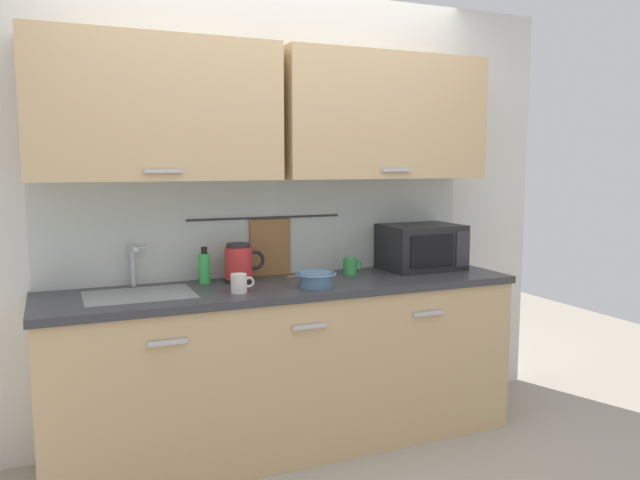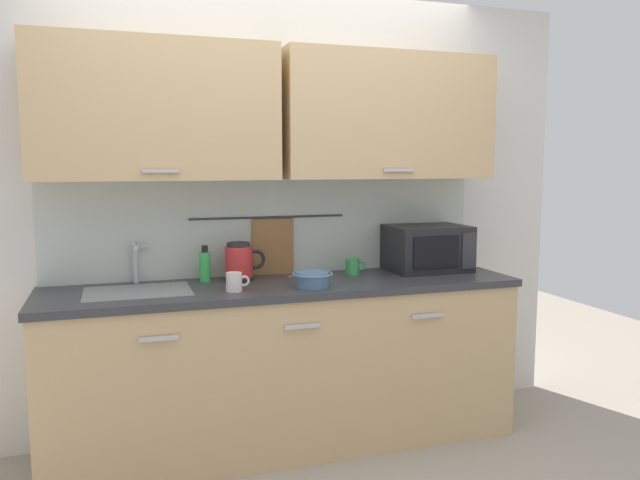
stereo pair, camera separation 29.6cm
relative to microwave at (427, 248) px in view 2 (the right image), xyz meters
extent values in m
plane|color=#9E9384|center=(-0.90, -0.41, -1.04)|extent=(8.00, 8.00, 0.00)
cube|color=tan|center=(-0.90, -0.11, -0.61)|extent=(2.50, 0.60, 0.86)
cube|color=#B7B7BC|center=(-1.59, -0.42, -0.30)|extent=(0.18, 0.02, 0.02)
cube|color=#B7B7BC|center=(-0.90, -0.42, -0.30)|extent=(0.18, 0.02, 0.02)
cube|color=#B7B7BC|center=(-0.21, -0.42, -0.30)|extent=(0.18, 0.02, 0.02)
cube|color=#333338|center=(-0.90, -0.11, -0.16)|extent=(2.53, 0.63, 0.04)
cube|color=#9EA0A5|center=(-1.66, -0.09, -0.18)|extent=(0.52, 0.38, 0.09)
cube|color=silver|center=(-0.90, 0.22, 0.21)|extent=(3.70, 0.06, 2.50)
cube|color=beige|center=(-0.90, 0.19, 0.14)|extent=(2.50, 0.01, 0.55)
cube|color=tan|center=(-1.54, 0.03, 0.77)|extent=(1.23, 0.33, 0.70)
cube|color=#B7B7BC|center=(-1.54, -0.15, 0.47)|extent=(0.18, 0.01, 0.02)
cube|color=tan|center=(-0.27, 0.03, 0.77)|extent=(1.23, 0.33, 0.70)
cube|color=#B7B7BC|center=(-0.27, -0.15, 0.47)|extent=(0.18, 0.01, 0.02)
cylinder|color=#333338|center=(-0.93, 0.17, 0.19)|extent=(0.90, 0.01, 0.01)
cube|color=olive|center=(-0.90, 0.17, 0.01)|extent=(0.24, 0.02, 0.34)
cylinder|color=#B2B5BA|center=(-1.66, 0.14, -0.03)|extent=(0.03, 0.03, 0.22)
cylinder|color=#B2B5BA|center=(-1.66, 0.06, 0.07)|extent=(0.02, 0.16, 0.02)
cube|color=#B2B5BA|center=(-1.62, 0.14, 0.06)|extent=(0.07, 0.02, 0.01)
cube|color=black|center=(0.00, 0.00, 0.00)|extent=(0.46, 0.34, 0.27)
cube|color=black|center=(-0.04, -0.17, 0.00)|extent=(0.29, 0.01, 0.18)
cube|color=#2D2D33|center=(0.18, -0.17, 0.00)|extent=(0.09, 0.01, 0.21)
cylinder|color=black|center=(-1.13, 0.05, -0.13)|extent=(0.16, 0.16, 0.02)
cylinder|color=red|center=(-1.13, 0.05, -0.03)|extent=(0.15, 0.15, 0.17)
cylinder|color=#262628|center=(-1.13, 0.05, 0.06)|extent=(0.13, 0.13, 0.02)
torus|color=black|center=(-1.03, 0.05, -0.02)|extent=(0.11, 0.02, 0.11)
cylinder|color=green|center=(-1.31, 0.07, -0.06)|extent=(0.06, 0.06, 0.16)
cylinder|color=black|center=(-1.31, 0.07, 0.04)|extent=(0.03, 0.03, 0.04)
cylinder|color=silver|center=(-1.21, -0.24, -0.09)|extent=(0.08, 0.08, 0.09)
torus|color=silver|center=(-1.15, -0.24, -0.09)|extent=(0.06, 0.01, 0.06)
cylinder|color=#4C7093|center=(-0.80, -0.26, -0.10)|extent=(0.17, 0.17, 0.07)
torus|color=#4C7093|center=(-0.80, -0.26, -0.07)|extent=(0.21, 0.21, 0.01)
cylinder|color=green|center=(-0.47, 0.01, -0.09)|extent=(0.08, 0.08, 0.09)
torus|color=green|center=(-0.42, 0.01, -0.09)|extent=(0.06, 0.01, 0.06)
cube|color=#9E7042|center=(-0.74, 0.06, -0.13)|extent=(0.22, 0.06, 0.01)
ellipsoid|color=#9E7042|center=(-0.61, 0.09, -0.13)|extent=(0.07, 0.05, 0.01)
camera|label=1|loc=(-2.04, -3.18, 0.50)|focal=35.01mm
camera|label=2|loc=(-1.76, -3.28, 0.50)|focal=35.01mm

